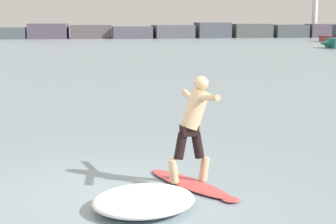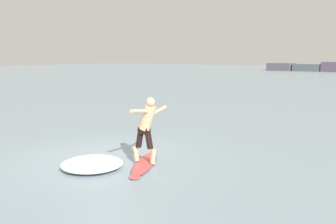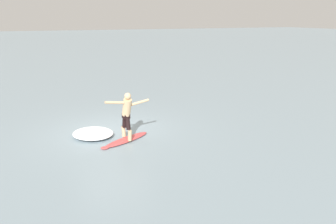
# 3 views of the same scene
# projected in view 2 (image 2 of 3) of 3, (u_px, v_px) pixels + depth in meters

# --- Properties ---
(ground_plane) EXTENTS (200.00, 200.00, 0.00)m
(ground_plane) POSITION_uv_depth(u_px,v_px,m) (105.00, 159.00, 8.72)
(ground_plane) COLOR gray
(surfboard) EXTENTS (1.32, 2.01, 0.20)m
(surfboard) POSITION_uv_depth(u_px,v_px,m) (144.00, 164.00, 8.24)
(surfboard) COLOR #D54646
(surfboard) RESTS_ON ground
(surfer) EXTENTS (0.69, 1.57, 1.67)m
(surfer) POSITION_uv_depth(u_px,v_px,m) (147.00, 125.00, 8.07)
(surfer) COLOR #D5AF82
(surfer) RESTS_ON surfboard
(wave_foam_at_tail) EXTENTS (2.00, 1.97, 0.25)m
(wave_foam_at_tail) POSITION_uv_depth(u_px,v_px,m) (92.00, 164.00, 7.94)
(wave_foam_at_tail) COLOR white
(wave_foam_at_tail) RESTS_ON ground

